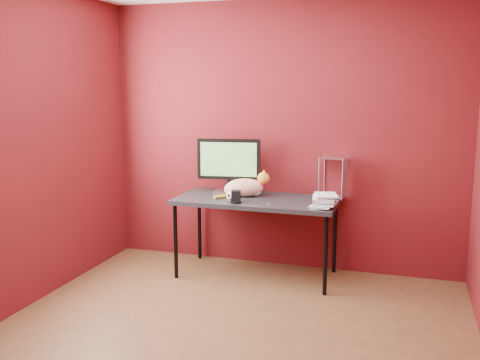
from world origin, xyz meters
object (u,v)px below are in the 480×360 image
(monitor, at_px, (229,163))
(cat, at_px, (245,187))
(book_stack, at_px, (316,135))
(skull_mug, at_px, (232,196))
(desk, at_px, (257,204))
(speaker, at_px, (236,197))

(monitor, distance_m, cat, 0.31)
(cat, distance_m, book_stack, 0.90)
(monitor, distance_m, skull_mug, 0.47)
(book_stack, bearing_deg, desk, 165.00)
(book_stack, bearing_deg, monitor, 160.80)
(book_stack, bearing_deg, speaker, -172.18)
(monitor, bearing_deg, cat, -37.29)
(cat, bearing_deg, monitor, 128.92)
(desk, bearing_deg, speaker, -116.73)
(cat, bearing_deg, desk, -44.41)
(desk, relative_size, skull_mug, 14.04)
(desk, bearing_deg, cat, 158.14)
(desk, xyz_separation_m, skull_mug, (-0.17, -0.21, 0.10))
(cat, distance_m, speaker, 0.30)
(monitor, height_order, skull_mug, monitor)
(speaker, distance_m, book_stack, 0.90)
(desk, bearing_deg, skull_mug, -129.04)
(monitor, height_order, cat, monitor)
(skull_mug, xyz_separation_m, speaker, (0.05, -0.03, 0.00))
(desk, height_order, skull_mug, skull_mug)
(monitor, distance_m, speaker, 0.52)
(cat, xyz_separation_m, book_stack, (0.70, -0.20, 0.53))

